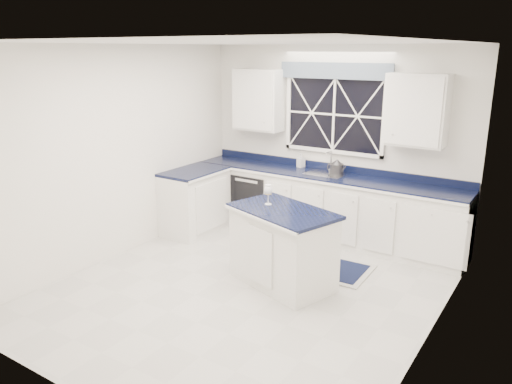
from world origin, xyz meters
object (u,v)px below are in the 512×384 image
Objects in this scene: dishwasher at (258,198)px; kettle at (337,168)px; soap_bottle at (301,160)px; faucet at (330,161)px; island at (283,247)px; wine_glass at (268,191)px.

kettle reaches higher than dishwasher.
faucet is at bearing -2.22° from soap_bottle.
island is (1.37, -1.60, 0.04)m from dishwasher.
faucet reaches higher than wine_glass.
wine_glass reaches higher than island.
wine_glass reaches higher than dishwasher.
wine_glass is (-0.14, -1.58, 0.02)m from kettle.
island reaches higher than dishwasher.
dishwasher is 0.91m from soap_bottle.
island is at bearing -72.28° from kettle.
dishwasher is at bearing 126.29° from wine_glass.
wine_glass is (-0.25, 0.07, 0.61)m from island.
dishwasher is 1.42m from kettle.
island is 4.33× the size of kettle.
dishwasher is at bearing 148.40° from island.
kettle is at bearing 111.41° from island.
wine_glass is at bearing -73.82° from soap_bottle.
faucet is 0.23m from kettle.
soap_bottle is (-0.75, 1.81, 0.59)m from island.
island is 2.05m from soap_bottle.
dishwasher is 2.58× the size of kettle.
soap_bottle reaches higher than dishwasher.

